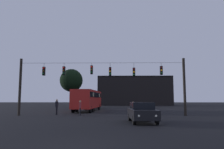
{
  "coord_description": "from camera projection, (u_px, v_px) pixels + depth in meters",
  "views": [
    {
      "loc": [
        1.56,
        -8.4,
        1.78
      ],
      "look_at": [
        1.05,
        19.42,
        4.9
      ],
      "focal_mm": 35.02,
      "sensor_mm": 36.0,
      "label": 1
    }
  ],
  "objects": [
    {
      "name": "pedestrian_crossing_right",
      "position": [
        57.0,
        106.0,
        24.66
      ],
      "size": [
        0.26,
        0.37,
        1.74
      ],
      "color": "black",
      "rests_on": "ground"
    },
    {
      "name": "overhead_signal_span",
      "position": [
        101.0,
        80.0,
        23.76
      ],
      "size": [
        18.17,
        0.44,
        6.21
      ],
      "color": "black",
      "rests_on": "ground"
    },
    {
      "name": "car_near_right",
      "position": [
        142.0,
        112.0,
        16.63
      ],
      "size": [
        2.01,
        4.41,
        1.52
      ],
      "color": "black",
      "rests_on": "ground"
    },
    {
      "name": "city_bus",
      "position": [
        88.0,
        98.0,
        32.17
      ],
      "size": [
        3.17,
        11.13,
        3.0
      ],
      "color": "#B21E19",
      "rests_on": "ground"
    },
    {
      "name": "corner_building",
      "position": [
        134.0,
        91.0,
        63.13
      ],
      "size": [
        20.23,
        10.48,
        7.99
      ],
      "color": "black",
      "rests_on": "ground"
    },
    {
      "name": "pedestrian_crossing_center",
      "position": [
        133.0,
        108.0,
        22.21
      ],
      "size": [
        0.35,
        0.42,
        1.5
      ],
      "color": "black",
      "rests_on": "ground"
    },
    {
      "name": "ground_plane",
      "position": [
        106.0,
        111.0,
        32.52
      ],
      "size": [
        168.0,
        168.0,
        0.0
      ],
      "primitive_type": "plane",
      "color": "black",
      "rests_on": "ground"
    },
    {
      "name": "tree_left_silhouette",
      "position": [
        71.0,
        80.0,
        50.89
      ],
      "size": [
        5.32,
        5.32,
        8.74
      ],
      "color": "#2D2116",
      "rests_on": "ground"
    },
    {
      "name": "pedestrian_crossing_left",
      "position": [
        80.0,
        107.0,
        23.59
      ],
      "size": [
        0.3,
        0.4,
        1.62
      ],
      "color": "black",
      "rests_on": "ground"
    },
    {
      "name": "car_far_left",
      "position": [
        95.0,
        104.0,
        42.05
      ],
      "size": [
        1.97,
        4.4,
        1.52
      ],
      "color": "black",
      "rests_on": "ground"
    }
  ]
}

